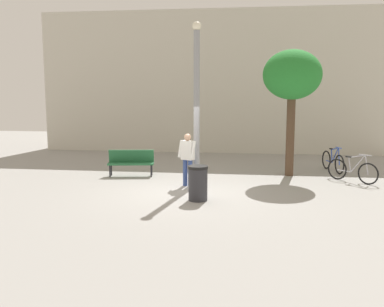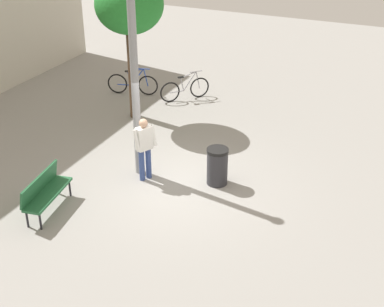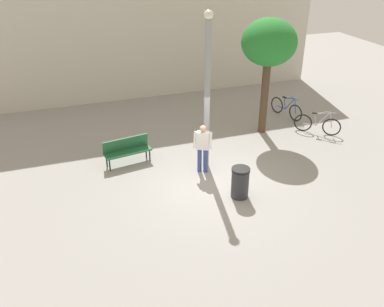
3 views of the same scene
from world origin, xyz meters
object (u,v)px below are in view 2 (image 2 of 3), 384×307
(person_by_lamppost, at_px, (144,145))
(bicycle_silver, at_px, (185,89))
(bicycle_blue, at_px, (133,84))
(trash_bin, at_px, (217,166))
(lamppost, at_px, (134,74))
(plaza_tree, at_px, (129,7))
(park_bench, at_px, (44,190))

(person_by_lamppost, bearing_deg, bicycle_silver, 14.09)
(bicycle_blue, xyz_separation_m, trash_bin, (-4.49, -4.96, 0.10))
(trash_bin, bearing_deg, lamppost, 98.10)
(plaza_tree, distance_m, bicycle_blue, 3.67)
(lamppost, relative_size, trash_bin, 5.29)
(plaza_tree, distance_m, bicycle_silver, 3.77)
(person_by_lamppost, relative_size, trash_bin, 1.73)
(plaza_tree, height_order, trash_bin, plaza_tree)
(lamppost, relative_size, bicycle_blue, 2.90)
(park_bench, height_order, plaza_tree, plaza_tree)
(trash_bin, bearing_deg, bicycle_blue, 47.86)
(park_bench, xyz_separation_m, bicycle_blue, (7.26, 1.81, -0.16))
(trash_bin, bearing_deg, person_by_lamppost, 107.10)
(lamppost, relative_size, plaza_tree, 1.16)
(person_by_lamppost, relative_size, bicycle_blue, 0.95)
(park_bench, distance_m, bicycle_silver, 7.54)
(park_bench, bearing_deg, bicycle_silver, -0.54)
(bicycle_silver, relative_size, trash_bin, 1.43)
(lamppost, height_order, trash_bin, lamppost)
(park_bench, height_order, bicycle_silver, bicycle_silver)
(lamppost, distance_m, plaza_tree, 3.71)
(plaza_tree, xyz_separation_m, trash_bin, (-2.81, -3.95, -2.99))
(person_by_lamppost, height_order, bicycle_silver, person_by_lamppost)
(person_by_lamppost, xyz_separation_m, bicycle_blue, (5.03, 3.22, -0.58))
(lamppost, distance_m, bicycle_blue, 6.05)
(park_bench, xyz_separation_m, plaza_tree, (5.57, 0.79, 2.93))
(park_bench, distance_m, plaza_tree, 6.34)
(person_by_lamppost, distance_m, bicycle_blue, 6.00)
(plaza_tree, relative_size, trash_bin, 4.57)
(plaza_tree, bearing_deg, lamppost, -148.83)
(lamppost, xyz_separation_m, person_by_lamppost, (-0.24, -0.32, -1.73))
(lamppost, bearing_deg, bicycle_silver, 11.28)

